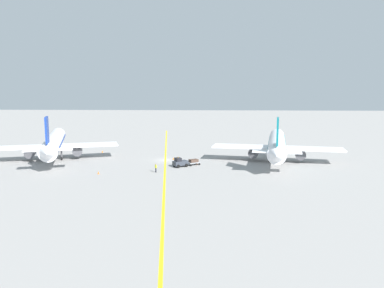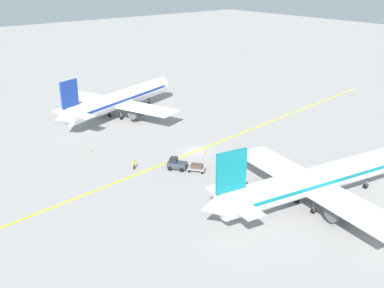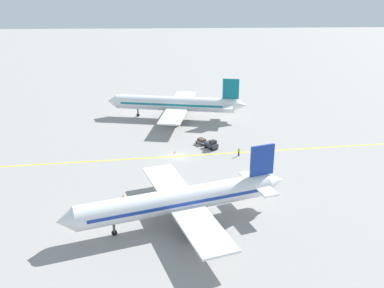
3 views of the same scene
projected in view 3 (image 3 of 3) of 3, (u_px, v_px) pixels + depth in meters
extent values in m
plane|color=gray|center=(178.00, 156.00, 91.35)|extent=(400.00, 400.00, 0.00)
cube|color=yellow|center=(178.00, 156.00, 91.35)|extent=(13.58, 119.32, 0.01)
cylinder|color=white|center=(177.00, 200.00, 66.44)|extent=(12.94, 29.59, 3.60)
cone|color=white|center=(65.00, 221.00, 61.09)|extent=(4.00, 3.36, 3.42)
cone|color=white|center=(274.00, 181.00, 71.77)|extent=(3.85, 3.82, 3.06)
cube|color=#193899|center=(177.00, 199.00, 66.38)|extent=(12.02, 26.76, 0.50)
cube|color=white|center=(183.00, 203.00, 67.03)|extent=(28.20, 13.82, 0.36)
cylinder|color=#4C4C51|center=(196.00, 228.00, 63.16)|extent=(3.10, 3.73, 2.20)
cylinder|color=#4C4C51|center=(173.00, 196.00, 71.84)|extent=(3.10, 3.73, 2.20)
cube|color=#193899|center=(262.00, 160.00, 69.46)|extent=(1.61, 3.91, 5.00)
cube|color=white|center=(258.00, 183.00, 70.74)|extent=(9.30, 5.13, 0.24)
cylinder|color=#4C4C51|center=(114.00, 227.00, 64.16)|extent=(0.36, 0.36, 2.00)
cylinder|color=black|center=(114.00, 233.00, 64.53)|extent=(0.52, 0.85, 0.80)
cylinder|color=#4C4C51|center=(194.00, 217.00, 66.60)|extent=(0.36, 0.36, 2.00)
cylinder|color=black|center=(194.00, 223.00, 66.97)|extent=(0.52, 0.85, 0.80)
cylinder|color=#4C4C51|center=(186.00, 207.00, 69.38)|extent=(0.36, 0.36, 2.00)
cylinder|color=black|center=(186.00, 213.00, 69.75)|extent=(0.52, 0.85, 0.80)
cylinder|color=white|center=(175.00, 104.00, 112.87)|extent=(8.81, 30.17, 3.60)
cone|color=white|center=(112.00, 101.00, 114.91)|extent=(3.79, 2.96, 3.42)
cone|color=white|center=(240.00, 105.00, 110.67)|extent=(3.54, 3.49, 3.06)
cube|color=#0F727F|center=(175.00, 103.00, 112.81)|extent=(8.32, 27.22, 0.50)
cube|color=white|center=(179.00, 106.00, 113.01)|extent=(28.48, 10.03, 0.36)
cylinder|color=#4C4C51|center=(175.00, 117.00, 108.87)|extent=(2.73, 3.54, 2.20)
cylinder|color=#4C4C51|center=(182.00, 106.00, 118.07)|extent=(2.73, 3.54, 2.20)
cube|color=#0F727F|center=(231.00, 89.00, 109.51)|extent=(1.06, 4.00, 5.00)
cube|color=white|center=(228.00, 104.00, 111.01)|extent=(9.28, 3.94, 0.24)
cylinder|color=#4C4C51|center=(138.00, 111.00, 114.97)|extent=(0.36, 0.36, 2.00)
cylinder|color=black|center=(138.00, 115.00, 115.34)|extent=(0.42, 0.84, 0.80)
cylinder|color=#4C4C51|center=(182.00, 115.00, 112.03)|extent=(0.36, 0.36, 2.00)
cylinder|color=black|center=(182.00, 119.00, 112.40)|extent=(0.42, 0.84, 0.80)
cylinder|color=#4C4C51|center=(184.00, 111.00, 114.98)|extent=(0.36, 0.36, 2.00)
cylinder|color=black|center=(184.00, 115.00, 115.35)|extent=(0.42, 0.84, 0.80)
cube|color=#333842|center=(211.00, 145.00, 94.98)|extent=(3.31, 2.96, 0.90)
cube|color=black|center=(213.00, 142.00, 94.28)|extent=(1.64, 1.68, 0.70)
sphere|color=orange|center=(213.00, 140.00, 94.12)|extent=(0.16, 0.16, 0.16)
cylinder|color=black|center=(217.00, 147.00, 94.86)|extent=(0.72, 0.61, 0.70)
cylinder|color=black|center=(211.00, 149.00, 94.01)|extent=(0.72, 0.61, 0.70)
cylinder|color=black|center=(211.00, 145.00, 96.29)|extent=(0.72, 0.61, 0.70)
cylinder|color=black|center=(206.00, 146.00, 95.44)|extent=(0.72, 0.61, 0.70)
cube|color=gray|center=(202.00, 142.00, 97.43)|extent=(2.93, 2.65, 0.20)
cube|color=#4C382D|center=(202.00, 140.00, 97.28)|extent=(2.13, 1.97, 0.60)
cylinder|color=black|center=(207.00, 144.00, 97.14)|extent=(0.44, 0.37, 0.44)
cylinder|color=black|center=(202.00, 145.00, 96.43)|extent=(0.44, 0.37, 0.44)
cylinder|color=black|center=(201.00, 141.00, 98.67)|extent=(0.44, 0.37, 0.44)
cylinder|color=black|center=(196.00, 142.00, 97.95)|extent=(0.44, 0.37, 0.44)
cylinder|color=#23232D|center=(239.00, 154.00, 91.39)|extent=(0.16, 0.16, 0.85)
cylinder|color=#23232D|center=(238.00, 154.00, 91.30)|extent=(0.16, 0.16, 0.85)
cube|color=#CCD819|center=(239.00, 151.00, 91.08)|extent=(0.36, 0.42, 0.60)
cylinder|color=#CCD819|center=(240.00, 150.00, 91.19)|extent=(0.10, 0.10, 0.55)
cylinder|color=#CCD819|center=(238.00, 151.00, 90.96)|extent=(0.10, 0.10, 0.55)
sphere|color=#9E7051|center=(239.00, 149.00, 90.92)|extent=(0.22, 0.22, 0.22)
cone|color=orange|center=(175.00, 152.00, 92.83)|extent=(0.32, 0.32, 0.55)
cone|color=orange|center=(257.00, 177.00, 81.70)|extent=(0.32, 0.32, 0.55)
cone|color=orange|center=(123.00, 196.00, 75.16)|extent=(0.32, 0.32, 0.55)
cone|color=orange|center=(198.00, 142.00, 98.14)|extent=(0.32, 0.32, 0.55)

